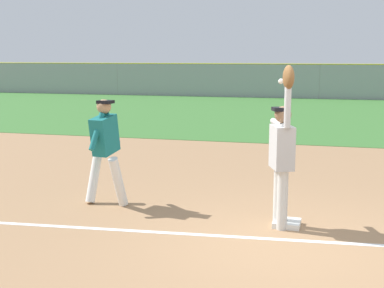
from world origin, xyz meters
TOP-DOWN VIEW (x-y plane):
  - ground_plane at (0.00, 0.00)m, footprint 72.69×72.69m
  - outfield_grass at (0.00, 15.64)m, footprint 48.23×15.77m
  - chalk_foul_line at (-4.10, -0.12)m, footprint 11.97×1.04m
  - first_base at (-0.10, 0.78)m, footprint 0.39×0.39m
  - fielder at (-0.19, 0.70)m, footprint 0.42×0.88m
  - runner at (-3.03, 1.15)m, footprint 0.74×0.84m
  - baseball at (-0.24, 0.78)m, footprint 0.07×0.07m
  - outfield_fence at (0.00, 23.52)m, footprint 48.31×0.08m
  - parked_car_black at (-11.31, 26.22)m, footprint 4.59×2.51m
  - parked_car_silver at (-6.78, 26.46)m, footprint 4.46×2.23m
  - parked_car_white at (-1.50, 26.23)m, footprint 4.53×2.38m
  - parked_car_red at (2.84, 26.84)m, footprint 4.50×2.32m

SIDE VIEW (x-z plane):
  - ground_plane at x=0.00m, z-range 0.00..0.00m
  - chalk_foul_line at x=-4.10m, z-range 0.00..0.01m
  - outfield_grass at x=0.00m, z-range 0.00..0.01m
  - first_base at x=-0.10m, z-range 0.00..0.08m
  - parked_car_black at x=-11.31m, z-range 0.05..1.30m
  - parked_car_silver at x=-6.78m, z-range 0.05..1.30m
  - parked_car_white at x=-1.50m, z-range 0.05..1.30m
  - parked_car_red at x=2.84m, z-range 0.05..1.30m
  - outfield_fence at x=0.00m, z-range 0.00..1.96m
  - runner at x=-3.03m, z-range 0.14..1.86m
  - fielder at x=-0.19m, z-range -0.02..2.26m
  - baseball at x=-0.24m, z-range 2.02..2.09m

